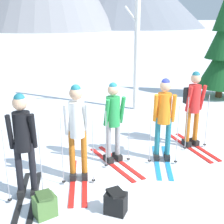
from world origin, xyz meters
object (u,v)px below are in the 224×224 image
object	(u,v)px
birch_tree_tall	(137,29)
backpack_on_snow_front	(116,202)
skier_in_orange	(164,115)
skier_in_white	(77,129)
skier_in_black	(23,142)
skier_in_green	(113,120)
backpack_on_snow_beside	(45,205)
pine_tree_near	(224,47)
skier_in_red	(193,105)

from	to	relation	value
birch_tree_tall	backpack_on_snow_front	bearing A→B (deg)	-123.34
skier_in_orange	backpack_on_snow_front	bearing A→B (deg)	-144.64
skier_in_white	skier_in_black	bearing A→B (deg)	-171.18
skier_in_green	skier_in_orange	bearing A→B (deg)	-21.46
birch_tree_tall	backpack_on_snow_beside	xyz separation A→B (m)	(-4.08, -4.27, -2.37)
skier_in_white	backpack_on_snow_front	distance (m)	1.48
birch_tree_tall	backpack_on_snow_front	world-z (taller)	birch_tree_tall
skier_in_black	skier_in_green	world-z (taller)	skier_in_black
skier_in_black	skier_in_green	distance (m)	1.95
birch_tree_tall	backpack_on_snow_front	xyz separation A→B (m)	(-3.08, -4.68, -2.37)
skier_in_black	backpack_on_snow_beside	xyz separation A→B (m)	(0.13, -0.66, -0.81)
skier_in_orange	pine_tree_near	bearing A→B (deg)	34.39
skier_in_black	skier_in_red	bearing A→B (deg)	6.80
skier_in_white	backpack_on_snow_beside	distance (m)	1.43
skier_in_white	birch_tree_tall	world-z (taller)	birch_tree_tall
backpack_on_snow_front	backpack_on_snow_beside	distance (m)	1.08
skier_in_red	skier_in_green	bearing A→B (deg)	178.33
skier_in_black	pine_tree_near	world-z (taller)	pine_tree_near
skier_in_green	birch_tree_tall	world-z (taller)	birch_tree_tall
pine_tree_near	backpack_on_snow_front	distance (m)	8.32
birch_tree_tall	skier_in_black	bearing A→B (deg)	-139.39
skier_in_orange	backpack_on_snow_beside	bearing A→B (deg)	-163.41
backpack_on_snow_front	skier_in_orange	bearing A→B (deg)	35.36
skier_in_black	skier_in_green	xyz separation A→B (m)	(1.87, 0.52, -0.07)
pine_tree_near	backpack_on_snow_front	bearing A→B (deg)	-145.37
skier_in_red	backpack_on_snow_beside	size ratio (longest dim) A/B	4.66
skier_in_black	backpack_on_snow_front	distance (m)	1.75
skier_in_black	skier_in_red	size ratio (longest dim) A/B	1.02
skier_in_orange	skier_in_white	bearing A→B (deg)	179.73
skier_in_black	skier_in_red	distance (m)	3.90
birch_tree_tall	backpack_on_snow_beside	world-z (taller)	birch_tree_tall
birch_tree_tall	skier_in_green	bearing A→B (deg)	-127.11
skier_in_black	pine_tree_near	bearing A→B (deg)	24.45
skier_in_white	pine_tree_near	xyz separation A→B (m)	(6.86, 3.41, 0.87)
skier_in_green	backpack_on_snow_beside	xyz separation A→B (m)	(-1.74, -1.18, -0.74)
skier_in_black	skier_in_orange	xyz separation A→B (m)	(2.84, 0.14, 0.01)
pine_tree_near	birch_tree_tall	distance (m)	3.68
skier_in_green	pine_tree_near	distance (m)	6.76
skier_in_white	backpack_on_snow_beside	size ratio (longest dim) A/B	4.78
backpack_on_snow_front	backpack_on_snow_beside	bearing A→B (deg)	158.08
birch_tree_tall	pine_tree_near	bearing A→B (deg)	-0.79
skier_in_black	birch_tree_tall	distance (m)	5.76
skier_in_red	backpack_on_snow_beside	xyz separation A→B (m)	(-3.74, -1.13, -0.82)
pine_tree_near	birch_tree_tall	world-z (taller)	birch_tree_tall
skier_in_black	backpack_on_snow_front	bearing A→B (deg)	-43.30
skier_in_orange	backpack_on_snow_beside	distance (m)	2.94
skier_in_orange	skier_in_red	bearing A→B (deg)	17.15
skier_in_green	skier_in_red	distance (m)	2.00
skier_in_red	pine_tree_near	world-z (taller)	pine_tree_near
skier_in_white	skier_in_red	distance (m)	2.92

